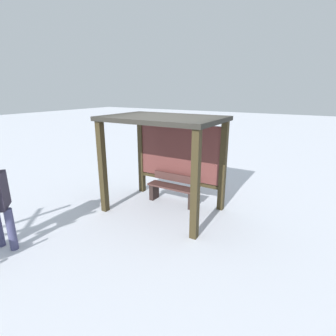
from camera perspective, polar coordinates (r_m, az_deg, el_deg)
name	(u,v)px	position (r m, az deg, el deg)	size (l,w,h in m)	color
ground_plane	(163,210)	(6.47, -1.03, -9.08)	(60.00, 60.00, 0.00)	silver
bus_shelter	(168,139)	(6.12, 0.01, 6.33)	(2.62, 1.76, 2.26)	#342B18
bench_left_inside	(173,190)	(6.71, 1.14, -4.75)	(1.35, 0.35, 0.75)	#472C28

